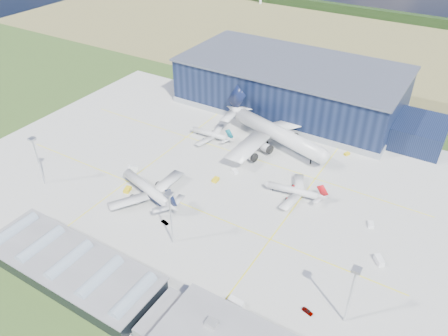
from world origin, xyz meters
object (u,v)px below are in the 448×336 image
(hangar, at_px, (295,88))
(gse_cart_b, at_px, (235,171))
(gse_van_b, at_px, (379,260))
(light_mast_east, at_px, (352,287))
(light_mast_center, at_px, (170,210))
(airliner_red, at_px, (293,187))
(gse_van_c, at_px, (237,315))
(gse_tug_a, at_px, (127,190))
(gse_cart_a, at_px, (371,224))
(airliner_regional, at_px, (210,131))
(gse_van_a, at_px, (236,302))
(light_mast_west, at_px, (36,154))
(airliner_navy, at_px, (147,184))
(airliner_widebody, at_px, (278,127))
(airstair, at_px, (133,170))
(car_a, at_px, (308,311))
(car_b, at_px, (165,222))
(gse_tug_c, at_px, (347,154))
(gse_tug_b, at_px, (215,180))

(hangar, distance_m, gse_cart_b, 75.33)
(gse_van_b, bearing_deg, light_mast_east, -133.41)
(gse_cart_b, bearing_deg, light_mast_center, -145.81)
(airliner_red, xyz_separation_m, gse_van_c, (10.20, -64.35, -3.34))
(light_mast_east, xyz_separation_m, gse_tug_a, (-100.14, 14.62, -14.63))
(gse_cart_a, height_order, gse_van_c, gse_van_c)
(gse_tug_a, height_order, gse_van_c, gse_van_c)
(airliner_regional, bearing_deg, gse_van_a, 125.63)
(airliner_regional, bearing_deg, gse_tug_a, 81.83)
(airliner_red, height_order, gse_cart_a, airliner_red)
(light_mast_west, height_order, gse_cart_a, light_mast_west)
(light_mast_center, height_order, airliner_red, light_mast_center)
(light_mast_center, xyz_separation_m, light_mast_east, (65.00, 0.00, 0.00))
(airliner_navy, xyz_separation_m, gse_tug_a, (-9.65, -2.06, -5.39))
(airliner_widebody, height_order, airstair, airliner_widebody)
(hangar, height_order, car_a, hangar)
(airstair, bearing_deg, gse_van_b, 25.58)
(gse_tug_a, bearing_deg, car_b, -34.08)
(hangar, bearing_deg, airstair, -109.61)
(airliner_red, bearing_deg, gse_cart_b, -12.64)
(light_mast_west, distance_m, gse_cart_b, 85.13)
(airliner_regional, relative_size, car_b, 7.55)
(airliner_red, relative_size, gse_van_c, 5.78)
(light_mast_west, bearing_deg, gse_tug_a, 22.75)
(gse_van_c, height_order, car_a, gse_van_c)
(light_mast_west, bearing_deg, light_mast_east, 0.00)
(gse_van_b, xyz_separation_m, gse_tug_c, (-31.98, 61.81, -0.47))
(light_mast_east, height_order, airstair, light_mast_east)
(gse_tug_b, xyz_separation_m, gse_van_b, (74.58, -10.92, 0.36))
(hangar, relative_size, gse_cart_a, 44.78)
(airstair, bearing_deg, airliner_regional, 96.92)
(hangar, bearing_deg, gse_cart_a, -49.34)
(car_b, bearing_deg, airstair, 69.76)
(gse_van_a, bearing_deg, airstair, 67.52)
(airliner_red, distance_m, car_b, 54.74)
(airliner_widebody, bearing_deg, light_mast_east, -35.64)
(gse_cart_b, height_order, car_b, gse_cart_b)
(light_mast_east, xyz_separation_m, gse_van_b, (2.61, 29.43, -14.34))
(light_mast_east, bearing_deg, airliner_widebody, 127.26)
(light_mast_east, distance_m, car_a, 18.52)
(gse_van_b, height_order, car_a, gse_van_b)
(airliner_red, xyz_separation_m, car_a, (28.05, -51.40, -3.85))
(gse_cart_a, relative_size, car_b, 0.97)
(airliner_red, height_order, airliner_widebody, airliner_widebody)
(light_mast_east, xyz_separation_m, airstair, (-107.30, 26.26, -13.98))
(gse_tug_b, bearing_deg, car_b, -95.99)
(light_mast_east, distance_m, airliner_regional, 117.68)
(airliner_red, xyz_separation_m, gse_van_a, (7.60, -60.46, -3.40))
(airliner_red, bearing_deg, gse_tug_b, 4.89)
(gse_tug_b, relative_size, gse_cart_a, 1.04)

